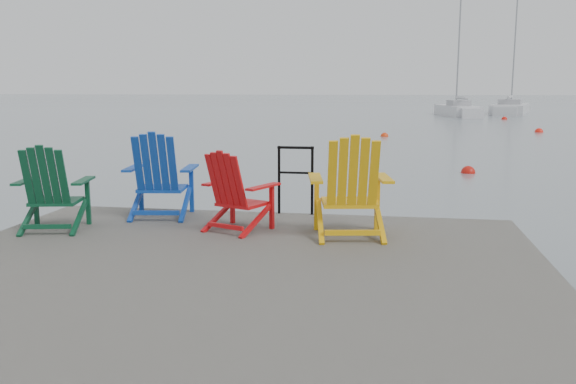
% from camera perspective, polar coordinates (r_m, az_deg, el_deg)
% --- Properties ---
extents(ground, '(400.00, 400.00, 0.00)m').
position_cam_1_polar(ground, '(5.95, -5.39, -11.46)').
color(ground, slate).
rests_on(ground, ground).
extents(dock, '(6.00, 5.00, 1.40)m').
position_cam_1_polar(dock, '(5.84, -5.45, -8.27)').
color(dock, '#292724').
rests_on(dock, ground).
extents(handrail, '(0.48, 0.04, 0.90)m').
position_cam_1_polar(handrail, '(7.98, 0.71, 1.75)').
color(handrail, black).
rests_on(handrail, dock).
extents(chair_green, '(0.90, 0.85, 1.00)m').
position_cam_1_polar(chair_green, '(7.55, -21.25, 0.33)').
color(chair_green, '#0B3F25').
rests_on(chair_green, dock).
extents(chair_blue, '(0.95, 0.89, 1.09)m').
position_cam_1_polar(chair_blue, '(7.94, -11.93, 1.55)').
color(chair_blue, '#0F3B9F').
rests_on(chair_blue, dock).
extents(chair_red, '(0.90, 0.87, 0.93)m').
position_cam_1_polar(chair_red, '(7.06, -4.89, 0.09)').
color(chair_red, red).
rests_on(chair_red, dock).
extents(chair_yellow, '(1.00, 0.94, 1.13)m').
position_cam_1_polar(chair_yellow, '(6.75, 5.88, 0.48)').
color(chair_yellow, '#E0A20C').
rests_on(chair_yellow, dock).
extents(sailboat_near, '(3.04, 7.83, 10.63)m').
position_cam_1_polar(sailboat_near, '(50.12, 15.54, 7.30)').
color(sailboat_near, silver).
rests_on(sailboat_near, ground).
extents(sailboat_mid, '(4.99, 10.20, 13.44)m').
position_cam_1_polar(sailboat_mid, '(56.20, 20.09, 7.28)').
color(sailboat_mid, silver).
rests_on(sailboat_mid, ground).
extents(buoy_a, '(0.37, 0.37, 0.37)m').
position_cam_1_polar(buoy_a, '(16.28, 16.50, 1.72)').
color(buoy_a, '#BA130A').
rests_on(buoy_a, ground).
extents(buoy_b, '(0.35, 0.35, 0.35)m').
position_cam_1_polar(buoy_b, '(27.84, 9.01, 5.16)').
color(buoy_b, red).
rests_on(buoy_b, ground).
extents(buoy_c, '(0.41, 0.41, 0.41)m').
position_cam_1_polar(buoy_c, '(32.58, 22.42, 5.19)').
color(buoy_c, red).
rests_on(buoy_c, ground).
extents(buoy_d, '(0.40, 0.40, 0.40)m').
position_cam_1_polar(buoy_d, '(45.21, 19.58, 6.42)').
color(buoy_d, red).
rests_on(buoy_d, ground).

